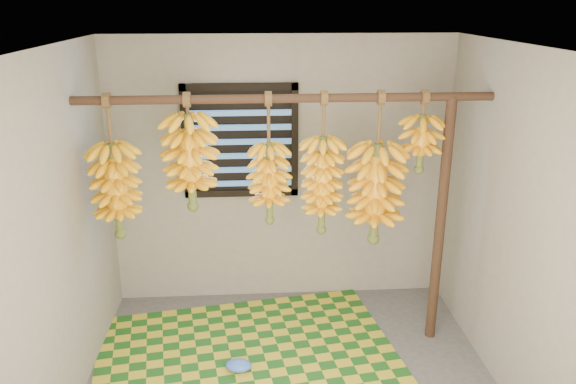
{
  "coord_description": "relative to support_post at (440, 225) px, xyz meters",
  "views": [
    {
      "loc": [
        -0.25,
        -3.26,
        2.67
      ],
      "look_at": [
        0.0,
        0.55,
        1.35
      ],
      "focal_mm": 35.0,
      "sensor_mm": 36.0,
      "label": 1
    }
  ],
  "objects": [
    {
      "name": "wall_left",
      "position": [
        -2.71,
        -0.7,
        0.2
      ],
      "size": [
        0.01,
        3.0,
        2.4
      ],
      "primitive_type": "cube",
      "color": "gray",
      "rests_on": "floor"
    },
    {
      "name": "banana_bunch_e",
      "position": [
        -0.52,
        0.0,
        0.27
      ],
      "size": [
        0.41,
        0.41,
        1.17
      ],
      "color": "brown",
      "rests_on": "hanging_pole"
    },
    {
      "name": "wall_right",
      "position": [
        0.3,
        -0.7,
        0.2
      ],
      "size": [
        0.01,
        3.0,
        2.4
      ],
      "primitive_type": "cube",
      "color": "gray",
      "rests_on": "floor"
    },
    {
      "name": "wall_back",
      "position": [
        -1.2,
        0.8,
        0.2
      ],
      "size": [
        3.0,
        0.01,
        2.4
      ],
      "primitive_type": "cube",
      "color": "gray",
      "rests_on": "floor"
    },
    {
      "name": "banana_bunch_c",
      "position": [
        -1.33,
        0.0,
        0.37
      ],
      "size": [
        0.31,
        0.31,
        0.99
      ],
      "color": "brown",
      "rests_on": "hanging_pole"
    },
    {
      "name": "support_post",
      "position": [
        0.0,
        0.0,
        0.0
      ],
      "size": [
        0.08,
        0.08,
        2.0
      ],
      "primitive_type": "cylinder",
      "color": "#3C271A",
      "rests_on": "floor"
    },
    {
      "name": "banana_bunch_a",
      "position": [
        -2.45,
        -0.0,
        0.34
      ],
      "size": [
        0.35,
        0.35,
        1.08
      ],
      "color": "brown",
      "rests_on": "hanging_pole"
    },
    {
      "name": "plastic_bag",
      "position": [
        -1.59,
        -0.38,
        -0.95
      ],
      "size": [
        0.22,
        0.18,
        0.08
      ],
      "primitive_type": "ellipsoid",
      "rotation": [
        0.0,
        0.0,
        -0.17
      ],
      "color": "blue",
      "rests_on": "woven_mat"
    },
    {
      "name": "window",
      "position": [
        -1.55,
        0.78,
        0.5
      ],
      "size": [
        1.0,
        0.04,
        1.0
      ],
      "color": "black",
      "rests_on": "wall_back"
    },
    {
      "name": "banana_bunch_b",
      "position": [
        -1.9,
        0.0,
        0.54
      ],
      "size": [
        0.38,
        0.38,
        0.87
      ],
      "color": "brown",
      "rests_on": "hanging_pole"
    },
    {
      "name": "woven_mat",
      "position": [
        -1.51,
        -0.3,
        -0.99
      ],
      "size": [
        2.59,
        2.2,
        0.01
      ],
      "primitive_type": "cube",
      "rotation": [
        0.0,
        0.0,
        0.16
      ],
      "color": "#1A5519",
      "rests_on": "floor"
    },
    {
      "name": "ceiling",
      "position": [
        -1.2,
        -0.7,
        1.4
      ],
      "size": [
        3.0,
        3.0,
        0.01
      ],
      "primitive_type": "cube",
      "color": "silver",
      "rests_on": "wall_back"
    },
    {
      "name": "hanging_pole",
      "position": [
        -1.2,
        0.0,
        1.0
      ],
      "size": [
        3.0,
        0.06,
        0.06
      ],
      "primitive_type": "cylinder",
      "rotation": [
        0.0,
        1.57,
        0.0
      ],
      "color": "#3C271A",
      "rests_on": "wall_left"
    },
    {
      "name": "banana_bunch_f",
      "position": [
        -0.2,
        -0.0,
        0.65
      ],
      "size": [
        0.31,
        0.31,
        0.61
      ],
      "color": "brown",
      "rests_on": "hanging_pole"
    },
    {
      "name": "banana_bunch_d",
      "position": [
        -0.93,
        -0.0,
        0.34
      ],
      "size": [
        0.31,
        0.31,
        1.08
      ],
      "color": "brown",
      "rests_on": "hanging_pole"
    }
  ]
}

